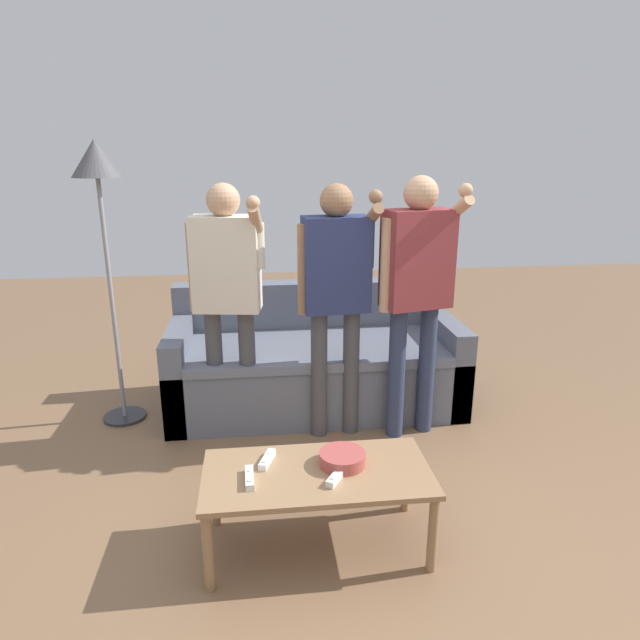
{
  "coord_description": "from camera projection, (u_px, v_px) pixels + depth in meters",
  "views": [
    {
      "loc": [
        -0.42,
        -2.13,
        1.74
      ],
      "look_at": [
        -0.1,
        0.54,
        0.92
      ],
      "focal_mm": 31.03,
      "sensor_mm": 36.0,
      "label": 1
    }
  ],
  "objects": [
    {
      "name": "ground_plane",
      "position": [
        356.0,
        541.0,
        2.58
      ],
      "size": [
        12.0,
        12.0,
        0.0
      ],
      "primitive_type": "plane",
      "color": "brown"
    },
    {
      "name": "couch",
      "position": [
        314.0,
        363.0,
        3.96
      ],
      "size": [
        2.0,
        0.92,
        0.81
      ],
      "color": "slate",
      "rests_on": "ground"
    },
    {
      "name": "coffee_table",
      "position": [
        317.0,
        481.0,
        2.45
      ],
      "size": [
        1.01,
        0.49,
        0.39
      ],
      "color": "#997551",
      "rests_on": "ground"
    },
    {
      "name": "snack_bowl",
      "position": [
        342.0,
        458.0,
        2.48
      ],
      "size": [
        0.21,
        0.21,
        0.06
      ],
      "primitive_type": "cylinder",
      "color": "#B24C47",
      "rests_on": "coffee_table"
    },
    {
      "name": "game_remote_nunchuk",
      "position": [
        335.0,
        453.0,
        2.54
      ],
      "size": [
        0.06,
        0.09,
        0.05
      ],
      "color": "white",
      "rests_on": "coffee_table"
    },
    {
      "name": "floor_lamp",
      "position": [
        99.0,
        187.0,
        3.32
      ],
      "size": [
        0.3,
        0.3,
        1.81
      ],
      "color": "#2D2D33",
      "rests_on": "ground"
    },
    {
      "name": "player_left",
      "position": [
        227.0,
        283.0,
        3.29
      ],
      "size": [
        0.46,
        0.37,
        1.57
      ],
      "color": "#47474C",
      "rests_on": "ground"
    },
    {
      "name": "player_center",
      "position": [
        336.0,
        283.0,
        3.29
      ],
      "size": [
        0.47,
        0.3,
        1.57
      ],
      "color": "#47474C",
      "rests_on": "ground"
    },
    {
      "name": "player_right",
      "position": [
        417.0,
        279.0,
        3.29
      ],
      "size": [
        0.51,
        0.31,
        1.61
      ],
      "color": "#2D3856",
      "rests_on": "ground"
    },
    {
      "name": "game_remote_wand_near",
      "position": [
        267.0,
        460.0,
        2.5
      ],
      "size": [
        0.08,
        0.15,
        0.03
      ],
      "color": "white",
      "rests_on": "coffee_table"
    },
    {
      "name": "game_remote_wand_far",
      "position": [
        337.0,
        476.0,
        2.38
      ],
      "size": [
        0.12,
        0.15,
        0.03
      ],
      "color": "white",
      "rests_on": "coffee_table"
    },
    {
      "name": "game_remote_wand_spare",
      "position": [
        250.0,
        478.0,
        2.36
      ],
      "size": [
        0.04,
        0.16,
        0.03
      ],
      "color": "white",
      "rests_on": "coffee_table"
    }
  ]
}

